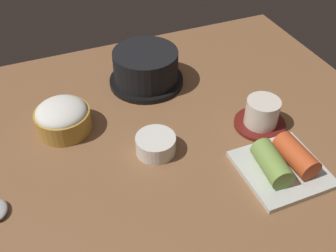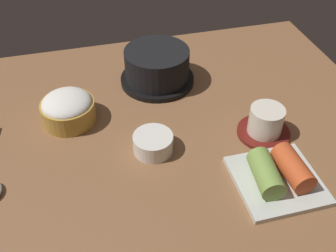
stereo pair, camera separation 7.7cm
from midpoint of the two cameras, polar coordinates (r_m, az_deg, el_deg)
name	(u,v)px [view 2 (the right image)]	position (r cm, az deg, el deg)	size (l,w,h in cm)	color
dining_table	(156,136)	(80.76, 1.00, -1.57)	(100.00, 76.00, 2.00)	brown
stone_pot	(157,66)	(91.83, 0.82, 8.60)	(17.41, 17.41, 8.37)	black
rice_bowl	(68,108)	(82.61, -11.83, 2.45)	(11.20, 11.20, 6.53)	#B78C38
tea_cup_with_saucer	(265,123)	(81.22, 16.66, 0.29)	(10.70, 10.70, 6.41)	maroon
banchan_cup_center	(153,143)	(75.06, 0.75, -2.58)	(7.77, 7.77, 3.61)	white
kimchi_plate	(278,175)	(73.12, 18.73, -6.87)	(14.82, 14.82, 5.27)	silver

